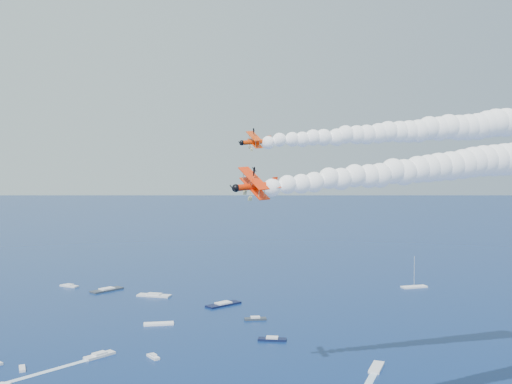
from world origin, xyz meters
name	(u,v)px	position (x,y,z in m)	size (l,w,h in m)	color
biplane_lead	(256,142)	(8.85, 41.88, 61.93)	(7.33, 8.22, 4.95)	red
biplane_trail	(256,186)	(-4.12, 7.71, 53.71)	(7.89, 8.85, 5.33)	red
smoke_trail_lead	(393,132)	(41.48, 37.70, 64.46)	(66.38, 14.66, 12.13)	white
smoke_trail_trail	(423,169)	(28.75, 9.09, 56.24)	(66.81, 9.57, 12.13)	white
spectator_boats	(150,329)	(-0.62, 119.41, 0.35)	(244.07, 188.27, 0.70)	silver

